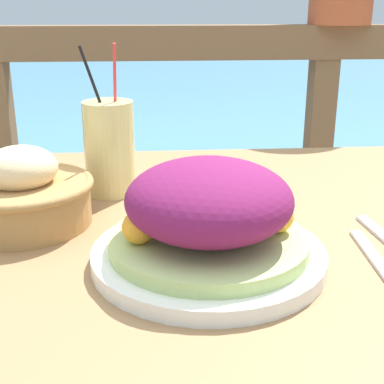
% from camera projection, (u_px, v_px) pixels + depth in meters
% --- Properties ---
extents(patio_table, '(1.23, 0.79, 0.73)m').
position_uv_depth(patio_table, '(177.00, 273.00, 0.85)').
color(patio_table, '#997047').
rests_on(patio_table, ground_plane).
extents(railing_fence, '(2.80, 0.08, 0.98)m').
position_uv_depth(railing_fence, '(164.00, 125.00, 1.52)').
color(railing_fence, brown).
rests_on(railing_fence, ground_plane).
extents(sea_backdrop, '(12.00, 4.00, 0.49)m').
position_uv_depth(sea_backdrop, '(156.00, 114.00, 4.03)').
color(sea_backdrop, teal).
rests_on(sea_backdrop, ground_plane).
extents(salad_plate, '(0.29, 0.29, 0.13)m').
position_uv_depth(salad_plate, '(209.00, 221.00, 0.66)').
color(salad_plate, white).
rests_on(salad_plate, patio_table).
extents(drink_glass, '(0.09, 0.08, 0.25)m').
position_uv_depth(drink_glass, '(110.00, 148.00, 0.90)').
color(drink_glass, '#DBCC7F').
rests_on(drink_glass, patio_table).
extents(bread_basket, '(0.21, 0.21, 0.12)m').
position_uv_depth(bread_basket, '(23.00, 194.00, 0.78)').
color(bread_basket, '#AD7F47').
rests_on(bread_basket, patio_table).
extents(fork, '(0.03, 0.18, 0.00)m').
position_uv_depth(fork, '(377.00, 261.00, 0.68)').
color(fork, silver).
rests_on(fork, patio_table).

